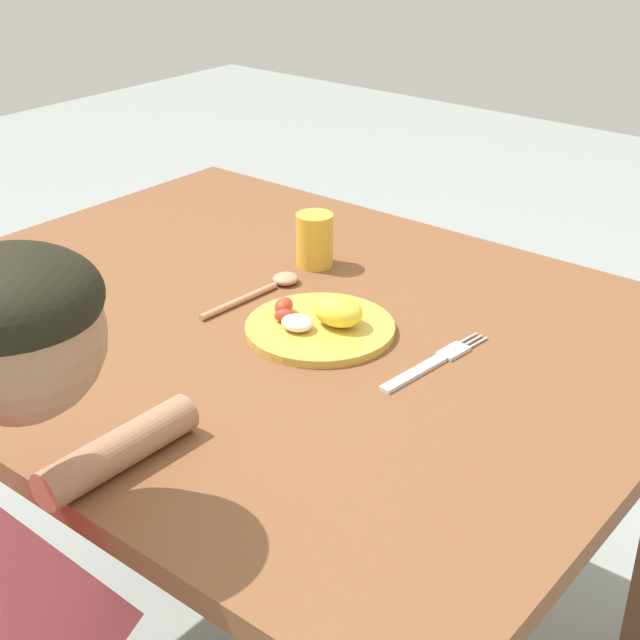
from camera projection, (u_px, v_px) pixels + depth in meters
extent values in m
cube|color=brown|center=(269.00, 325.00, 1.43)|extent=(1.22, 0.98, 0.03)
cube|color=brown|center=(222.00, 335.00, 2.19)|extent=(0.07, 0.07, 0.71)
cylinder|color=gold|center=(320.00, 328.00, 1.37)|extent=(0.23, 0.23, 0.01)
ellipsoid|color=yellow|center=(338.00, 311.00, 1.36)|extent=(0.08, 0.06, 0.05)
ellipsoid|color=red|center=(285.00, 306.00, 1.40)|extent=(0.04, 0.05, 0.03)
ellipsoid|color=red|center=(284.00, 315.00, 1.37)|extent=(0.03, 0.03, 0.02)
ellipsoid|color=white|center=(297.00, 323.00, 1.35)|extent=(0.05, 0.04, 0.02)
cube|color=silver|center=(414.00, 373.00, 1.26)|extent=(0.03, 0.13, 0.01)
cube|color=silver|center=(453.00, 351.00, 1.31)|extent=(0.03, 0.05, 0.01)
cylinder|color=silver|center=(478.00, 343.00, 1.34)|extent=(0.01, 0.04, 0.00)
cylinder|color=silver|center=(473.00, 340.00, 1.34)|extent=(0.01, 0.04, 0.00)
cylinder|color=silver|center=(467.00, 338.00, 1.35)|extent=(0.01, 0.04, 0.00)
cylinder|color=tan|center=(241.00, 300.00, 1.46)|extent=(0.02, 0.16, 0.01)
ellipsoid|color=tan|center=(286.00, 279.00, 1.53)|extent=(0.04, 0.05, 0.02)
cylinder|color=gold|center=(315.00, 240.00, 1.58)|extent=(0.06, 0.06, 0.09)
sphere|color=#9E7051|center=(16.00, 336.00, 0.90)|extent=(0.18, 0.18, 0.18)
ellipsoid|color=black|center=(9.00, 299.00, 0.88)|extent=(0.18, 0.18, 0.10)
cylinder|color=#9E7051|center=(119.00, 450.00, 1.06)|extent=(0.05, 0.21, 0.05)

